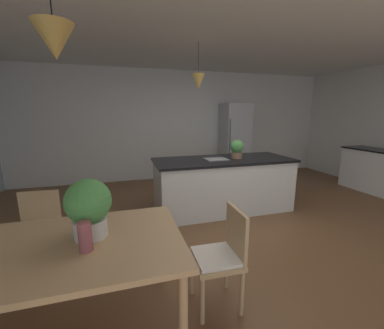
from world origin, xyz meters
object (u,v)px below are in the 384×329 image
object	(u,v)px
chair_far_left	(38,232)
refrigerator	(235,141)
potted_plant_on_island	(237,149)
chair_kitchen_end	(222,254)
kitchen_island	(223,184)
potted_plant_on_table	(89,206)
vase_on_dining_table	(85,237)
dining_table	(57,255)

from	to	relation	value
chair_far_left	refrigerator	size ratio (longest dim) A/B	0.46
chair_far_left	potted_plant_on_island	xyz separation A→B (m)	(2.75, 1.11, 0.59)
chair_kitchen_end	kitchen_island	bearing A→B (deg)	66.06
refrigerator	potted_plant_on_table	xyz separation A→B (m)	(-3.12, -3.97, 0.04)
kitchen_island	vase_on_dining_table	world-z (taller)	vase_on_dining_table
refrigerator	potted_plant_on_table	distance (m)	5.05
vase_on_dining_table	chair_far_left	bearing A→B (deg)	120.46
chair_kitchen_end	potted_plant_on_island	bearing A→B (deg)	60.56
dining_table	vase_on_dining_table	size ratio (longest dim) A/B	8.52
chair_kitchen_end	chair_far_left	bearing A→B (deg)	151.26
dining_table	chair_far_left	xyz separation A→B (m)	(-0.39, 0.89, -0.21)
kitchen_island	potted_plant_on_island	distance (m)	0.65
vase_on_dining_table	kitchen_island	bearing A→B (deg)	47.87
potted_plant_on_island	vase_on_dining_table	bearing A→B (deg)	-135.52
kitchen_island	potted_plant_on_table	xyz separation A→B (m)	(-1.91, -1.92, 0.53)
potted_plant_on_table	vase_on_dining_table	world-z (taller)	potted_plant_on_table
chair_far_left	kitchen_island	distance (m)	2.75
chair_kitchen_end	kitchen_island	xyz separation A→B (m)	(0.89, 2.00, -0.01)
chair_kitchen_end	chair_far_left	size ratio (longest dim) A/B	1.00
chair_far_left	potted_plant_on_table	bearing A→B (deg)	-53.31
chair_far_left	vase_on_dining_table	size ratio (longest dim) A/B	4.27
potted_plant_on_table	vase_on_dining_table	xyz separation A→B (m)	(-0.01, -0.20, -0.14)
chair_kitchen_end	potted_plant_on_table	bearing A→B (deg)	175.56
refrigerator	kitchen_island	bearing A→B (deg)	-120.56
dining_table	refrigerator	world-z (taller)	refrigerator
refrigerator	potted_plant_on_island	world-z (taller)	refrigerator
kitchen_island	potted_plant_on_island	bearing A→B (deg)	0.00
chair_far_left	refrigerator	xyz separation A→B (m)	(3.72, 3.16, 0.48)
chair_kitchen_end	potted_plant_on_table	xyz separation A→B (m)	(-1.02, 0.08, 0.52)
refrigerator	vase_on_dining_table	xyz separation A→B (m)	(-3.13, -4.17, -0.10)
refrigerator	potted_plant_on_table	size ratio (longest dim) A/B	4.34
dining_table	potted_plant_on_island	size ratio (longest dim) A/B	5.55
dining_table	kitchen_island	world-z (taller)	kitchen_island
dining_table	chair_kitchen_end	xyz separation A→B (m)	(1.24, -0.00, -0.21)
dining_table	potted_plant_on_island	world-z (taller)	potted_plant_on_island
chair_far_left	refrigerator	distance (m)	4.90
refrigerator	vase_on_dining_table	bearing A→B (deg)	-126.88
dining_table	potted_plant_on_table	xyz separation A→B (m)	(0.22, 0.08, 0.31)
chair_kitchen_end	dining_table	bearing A→B (deg)	179.92
potted_plant_on_island	vase_on_dining_table	xyz separation A→B (m)	(-2.16, -2.12, -0.21)
refrigerator	potted_plant_on_island	size ratio (longest dim) A/B	6.11
dining_table	potted_plant_on_island	xyz separation A→B (m)	(2.37, 2.00, 0.38)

